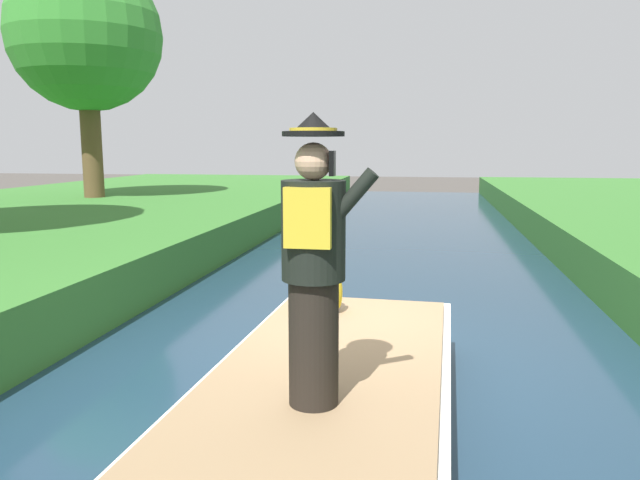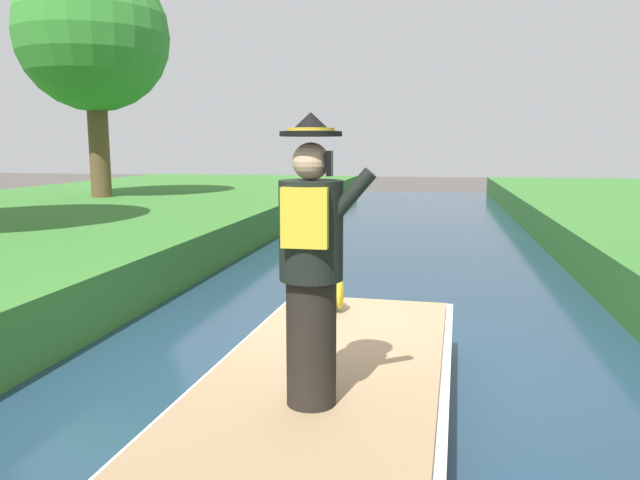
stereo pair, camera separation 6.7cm
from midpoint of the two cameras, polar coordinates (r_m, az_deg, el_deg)
ground_plane at (r=6.30m, az=3.62°, el=-13.09°), size 80.00×80.00×0.00m
canal_water at (r=6.28m, az=3.62°, el=-12.66°), size 6.23×48.00×0.10m
boat at (r=4.91m, az=1.59°, el=-14.58°), size 1.94×4.26×0.61m
person_pirate at (r=3.77m, az=-0.34°, el=-2.18°), size 0.61×0.42×1.85m
parrot_plush at (r=6.02m, az=0.87°, el=-4.58°), size 0.36×0.34×0.57m
tree_broad at (r=19.09m, az=-20.53°, el=17.55°), size 4.26×4.26×6.71m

